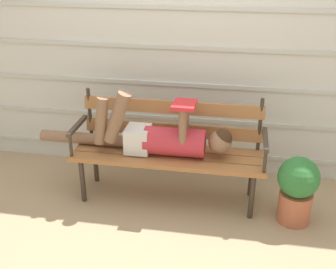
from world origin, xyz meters
name	(u,v)px	position (x,y,z in m)	size (l,w,h in m)	color
ground_plane	(165,206)	(0.00, 0.00, 0.00)	(12.00, 12.00, 0.00)	tan
house_siding	(180,47)	(0.00, 0.75, 1.20)	(5.20, 0.08, 2.40)	beige
park_bench	(169,145)	(0.00, 0.20, 0.48)	(1.61, 0.45, 0.90)	#9E6638
reclining_person	(158,137)	(-0.08, 0.13, 0.59)	(1.67, 0.25, 0.55)	#B72D38
potted_plant	(297,187)	(1.05, -0.01, 0.31)	(0.32, 0.32, 0.56)	#AD5B3D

